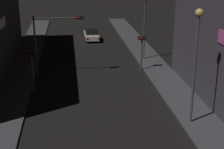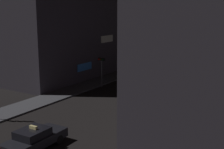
% 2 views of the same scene
% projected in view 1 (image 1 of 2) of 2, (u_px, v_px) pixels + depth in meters
% --- Properties ---
extents(sidewalk_left, '(2.89, 57.81, 0.14)m').
position_uv_depth(sidewalk_left, '(22.00, 71.00, 34.14)').
color(sidewalk_left, '#424247').
rests_on(sidewalk_left, ground_plane).
extents(sidewalk_right, '(2.89, 57.81, 0.14)m').
position_uv_depth(sidewalk_right, '(155.00, 66.00, 35.77)').
color(sidewalk_right, '#424247').
rests_on(sidewalk_right, ground_plane).
extents(far_car, '(1.91, 4.49, 1.42)m').
position_uv_depth(far_car, '(91.00, 35.00, 46.99)').
color(far_car, silver).
rests_on(far_car, ground_plane).
extents(traffic_light_overhead, '(4.63, 0.42, 5.82)m').
position_uv_depth(traffic_light_overhead, '(53.00, 33.00, 31.66)').
color(traffic_light_overhead, '#47474C').
rests_on(traffic_light_overhead, ground_plane).
extents(traffic_light_left_kerb, '(0.80, 0.42, 3.50)m').
position_uv_depth(traffic_light_left_kerb, '(32.00, 64.00, 28.15)').
color(traffic_light_left_kerb, '#47474C').
rests_on(traffic_light_left_kerb, ground_plane).
extents(traffic_light_right_kerb, '(0.80, 0.42, 3.60)m').
position_uv_depth(traffic_light_right_kerb, '(142.00, 46.00, 33.65)').
color(traffic_light_right_kerb, '#47474C').
rests_on(traffic_light_right_kerb, ground_plane).
extents(street_lamp_near_block, '(0.52, 0.52, 7.71)m').
position_uv_depth(street_lamp_near_block, '(197.00, 47.00, 21.80)').
color(street_lamp_near_block, '#47474C').
rests_on(street_lamp_near_block, sidewalk_right).
extents(street_lamp_far_block, '(0.48, 0.48, 6.77)m').
position_uv_depth(street_lamp_far_block, '(145.00, 18.00, 36.68)').
color(street_lamp_far_block, '#47474C').
rests_on(street_lamp_far_block, sidewalk_right).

